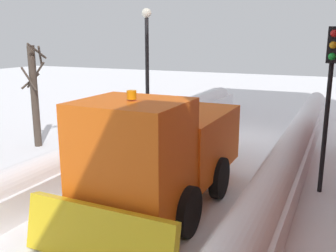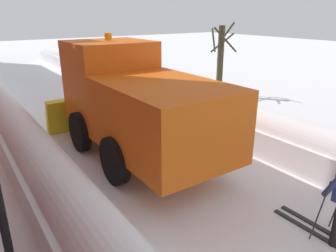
{
  "view_description": "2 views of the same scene",
  "coord_description": "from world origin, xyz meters",
  "px_view_note": "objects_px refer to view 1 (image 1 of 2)",
  "views": [
    {
      "loc": [
        -4.13,
        15.6,
        4.13
      ],
      "look_at": [
        0.19,
        6.35,
        1.77
      ],
      "focal_mm": 40.37,
      "sensor_mm": 36.0,
      "label": 1
    },
    {
      "loc": [
        -3.99,
        0.62,
        3.63
      ],
      "look_at": [
        -0.02,
        6.41,
        1.12
      ],
      "focal_mm": 33.88,
      "sensor_mm": 36.0,
      "label": 2
    }
  ],
  "objects_px": {
    "traffic_light_pole": "(330,80)",
    "street_lamp": "(147,57)",
    "plow_truck": "(162,150)",
    "bare_tree_near": "(35,94)",
    "skier": "(196,124)"
  },
  "relations": [
    {
      "from": "bare_tree_near",
      "to": "street_lamp",
      "type": "bearing_deg",
      "value": -134.68
    },
    {
      "from": "street_lamp",
      "to": "bare_tree_near",
      "type": "bearing_deg",
      "value": 45.32
    },
    {
      "from": "plow_truck",
      "to": "skier",
      "type": "bearing_deg",
      "value": -78.42
    },
    {
      "from": "street_lamp",
      "to": "skier",
      "type": "bearing_deg",
      "value": 157.62
    },
    {
      "from": "traffic_light_pole",
      "to": "street_lamp",
      "type": "xyz_separation_m",
      "value": [
        7.2,
        -3.54,
        0.27
      ]
    },
    {
      "from": "skier",
      "to": "bare_tree_near",
      "type": "bearing_deg",
      "value": 20.32
    },
    {
      "from": "plow_truck",
      "to": "traffic_light_pole",
      "type": "bearing_deg",
      "value": -144.12
    },
    {
      "from": "traffic_light_pole",
      "to": "bare_tree_near",
      "type": "relative_size",
      "value": 1.11
    },
    {
      "from": "skier",
      "to": "street_lamp",
      "type": "distance_m",
      "value": 3.69
    },
    {
      "from": "plow_truck",
      "to": "skier",
      "type": "xyz_separation_m",
      "value": [
        1.03,
        -5.04,
        -0.48
      ]
    },
    {
      "from": "street_lamp",
      "to": "plow_truck",
      "type": "bearing_deg",
      "value": 120.8
    },
    {
      "from": "skier",
      "to": "street_lamp",
      "type": "height_order",
      "value": "street_lamp"
    },
    {
      "from": "plow_truck",
      "to": "street_lamp",
      "type": "height_order",
      "value": "street_lamp"
    },
    {
      "from": "bare_tree_near",
      "to": "plow_truck",
      "type": "bearing_deg",
      "value": 157.07
    },
    {
      "from": "skier",
      "to": "traffic_light_pole",
      "type": "height_order",
      "value": "traffic_light_pole"
    }
  ]
}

